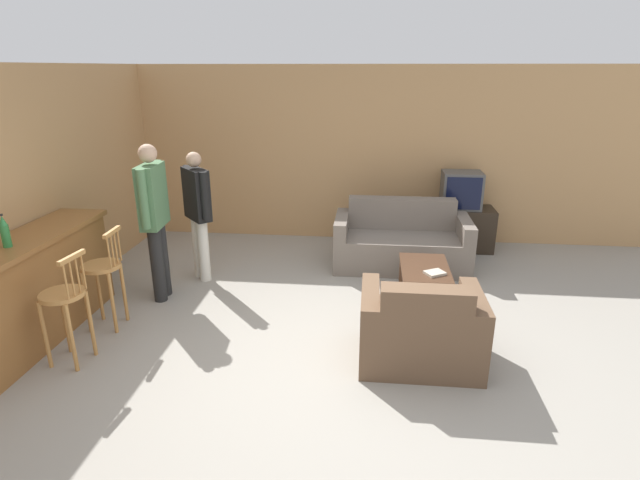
% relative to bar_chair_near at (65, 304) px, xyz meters
% --- Properties ---
extents(ground_plane, '(24.00, 24.00, 0.00)m').
position_rel_bar_chair_near_xyz_m(ground_plane, '(2.32, 0.23, -0.58)').
color(ground_plane, gray).
extents(wall_back, '(9.40, 0.08, 2.60)m').
position_rel_bar_chair_near_xyz_m(wall_back, '(2.32, 3.82, 0.72)').
color(wall_back, tan).
rests_on(wall_back, ground_plane).
extents(wall_left, '(0.08, 8.59, 2.60)m').
position_rel_bar_chair_near_xyz_m(wall_left, '(-0.90, 1.53, 0.72)').
color(wall_left, tan).
rests_on(wall_left, ground_plane).
extents(bar_counter, '(0.55, 2.15, 1.04)m').
position_rel_bar_chair_near_xyz_m(bar_counter, '(-0.56, 0.33, -0.05)').
color(bar_counter, brown).
rests_on(bar_counter, ground_plane).
extents(bar_chair_near, '(0.42, 0.42, 1.05)m').
position_rel_bar_chair_near_xyz_m(bar_chair_near, '(0.00, 0.00, 0.00)').
color(bar_chair_near, '#B77F42').
rests_on(bar_chair_near, ground_plane).
extents(bar_chair_mid, '(0.40, 0.40, 1.05)m').
position_rel_bar_chair_near_xyz_m(bar_chair_mid, '(0.00, 0.67, 0.00)').
color(bar_chair_mid, '#B77F42').
rests_on(bar_chair_mid, ground_plane).
extents(couch_far, '(1.77, 0.86, 0.87)m').
position_rel_bar_chair_near_xyz_m(couch_far, '(3.09, 2.68, -0.26)').
color(couch_far, '#70665B').
rests_on(couch_far, ground_plane).
extents(armchair_near, '(1.08, 0.81, 0.85)m').
position_rel_bar_chair_near_xyz_m(armchair_near, '(3.14, 0.32, -0.26)').
color(armchair_near, brown).
rests_on(armchair_near, ground_plane).
extents(coffee_table, '(0.54, 0.88, 0.43)m').
position_rel_bar_chair_near_xyz_m(coffee_table, '(3.29, 1.58, -0.22)').
color(coffee_table, '#472D1E').
rests_on(coffee_table, ground_plane).
extents(tv_unit, '(1.00, 0.51, 0.62)m').
position_rel_bar_chair_near_xyz_m(tv_unit, '(3.95, 3.45, -0.27)').
color(tv_unit, '#2D2319').
rests_on(tv_unit, ground_plane).
extents(tv, '(0.55, 0.42, 0.53)m').
position_rel_bar_chair_near_xyz_m(tv, '(3.95, 3.44, 0.31)').
color(tv, '#4C4C4C').
rests_on(tv, tv_unit).
extents(bottle, '(0.08, 0.08, 0.30)m').
position_rel_bar_chair_near_xyz_m(bottle, '(-0.55, 0.15, 0.60)').
color(bottle, '#2D7F3D').
rests_on(bottle, bar_counter).
extents(book_on_table, '(0.26, 0.24, 0.03)m').
position_rel_bar_chair_near_xyz_m(book_on_table, '(3.38, 1.38, -0.14)').
color(book_on_table, '#B7AD99').
rests_on(book_on_table, coffee_table).
extents(person_by_window, '(0.43, 0.46, 1.61)m').
position_rel_bar_chair_near_xyz_m(person_by_window, '(0.55, 1.98, 0.33)').
color(person_by_window, silver).
rests_on(person_by_window, ground_plane).
extents(person_by_counter, '(0.23, 0.62, 1.79)m').
position_rel_bar_chair_near_xyz_m(person_by_counter, '(0.27, 1.38, 0.43)').
color(person_by_counter, black).
rests_on(person_by_counter, ground_plane).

